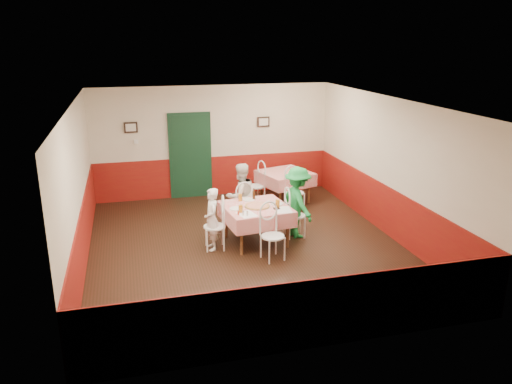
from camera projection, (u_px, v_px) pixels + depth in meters
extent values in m
plane|color=black|center=(246.00, 246.00, 9.78)|extent=(7.00, 7.00, 0.00)
plane|color=white|center=(245.00, 102.00, 8.95)|extent=(7.00, 7.00, 0.00)
cube|color=beige|center=(213.00, 141.00, 12.60)|extent=(6.00, 0.10, 2.80)
cube|color=beige|center=(312.00, 251.00, 6.13)|extent=(6.00, 0.10, 2.80)
cube|color=beige|center=(77.00, 189.00, 8.64)|extent=(0.10, 7.00, 2.80)
cube|color=beige|center=(389.00, 167.00, 10.09)|extent=(0.10, 7.00, 2.80)
cube|color=maroon|center=(214.00, 176.00, 12.85)|extent=(6.00, 0.03, 1.00)
cube|color=maroon|center=(309.00, 315.00, 6.41)|extent=(6.00, 0.03, 1.00)
cube|color=maroon|center=(84.00, 237.00, 8.91)|extent=(0.03, 7.00, 1.00)
cube|color=maroon|center=(385.00, 209.00, 10.35)|extent=(0.03, 7.00, 1.00)
cube|color=black|center=(190.00, 157.00, 12.51)|extent=(0.96, 0.06, 2.10)
cube|color=black|center=(131.00, 127.00, 11.94)|extent=(0.32, 0.03, 0.26)
cube|color=black|center=(263.00, 122.00, 12.74)|extent=(0.32, 0.03, 0.26)
cube|color=white|center=(136.00, 142.00, 12.07)|extent=(0.10, 0.03, 0.10)
cube|color=red|center=(256.00, 225.00, 9.85)|extent=(1.35, 1.35, 0.77)
cube|color=red|center=(285.00, 187.00, 12.32)|extent=(1.39, 1.39, 0.77)
cylinder|color=#B74723|center=(257.00, 206.00, 9.71)|extent=(0.52, 0.52, 0.03)
cylinder|color=white|center=(236.00, 209.00, 9.58)|extent=(0.28, 0.28, 0.01)
cylinder|color=white|center=(277.00, 204.00, 9.86)|extent=(0.28, 0.28, 0.01)
cylinder|color=white|center=(249.00, 200.00, 10.11)|extent=(0.28, 0.28, 0.01)
cylinder|color=#BF7219|center=(241.00, 209.00, 9.37)|extent=(0.09, 0.09, 0.14)
cylinder|color=#BF7219|center=(278.00, 204.00, 9.65)|extent=(0.09, 0.09, 0.15)
cylinder|color=#BF7219|center=(240.00, 197.00, 10.04)|extent=(0.09, 0.09, 0.14)
cylinder|color=#381C0A|center=(254.00, 194.00, 10.11)|extent=(0.06, 0.06, 0.21)
cylinder|color=silver|center=(243.00, 213.00, 9.21)|extent=(0.04, 0.04, 0.09)
cylinder|color=silver|center=(247.00, 214.00, 9.20)|extent=(0.04, 0.04, 0.09)
cylinder|color=#B23319|center=(238.00, 213.00, 9.25)|extent=(0.04, 0.04, 0.09)
cube|color=white|center=(247.00, 214.00, 9.29)|extent=(0.39, 0.46, 0.00)
cube|color=white|center=(283.00, 210.00, 9.52)|extent=(0.34, 0.43, 0.00)
cube|color=black|center=(277.00, 208.00, 9.58)|extent=(0.12, 0.10, 0.02)
imported|color=gray|center=(212.00, 219.00, 9.47)|extent=(0.30, 0.45, 1.21)
imported|color=gray|center=(241.00, 196.00, 10.55)|extent=(0.83, 0.74, 1.41)
imported|color=gray|center=(298.00, 202.00, 10.05)|extent=(0.70, 1.02, 1.46)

